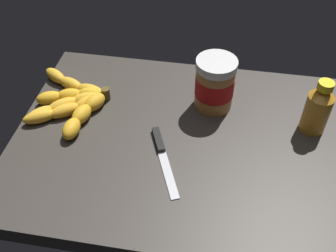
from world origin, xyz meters
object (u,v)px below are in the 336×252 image
object	(u,v)px
banana_bunch	(71,102)
butter_knife	(163,155)
honey_bottle	(318,108)
peanut_butter_jar	(215,84)

from	to	relation	value
banana_bunch	butter_knife	size ratio (longest dim) A/B	1.32
banana_bunch	honey_bottle	xyz separation A→B (cm)	(56.62, 2.25, 4.53)
banana_bunch	butter_knife	bearing A→B (deg)	-25.92
peanut_butter_jar	honey_bottle	world-z (taller)	honey_bottle
banana_bunch	peanut_butter_jar	size ratio (longest dim) A/B	1.88
butter_knife	peanut_butter_jar	bearing A→B (deg)	63.82
butter_knife	banana_bunch	bearing A→B (deg)	154.08
banana_bunch	honey_bottle	distance (cm)	56.84
honey_bottle	banana_bunch	bearing A→B (deg)	-177.72
peanut_butter_jar	butter_knife	bearing A→B (deg)	-116.18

